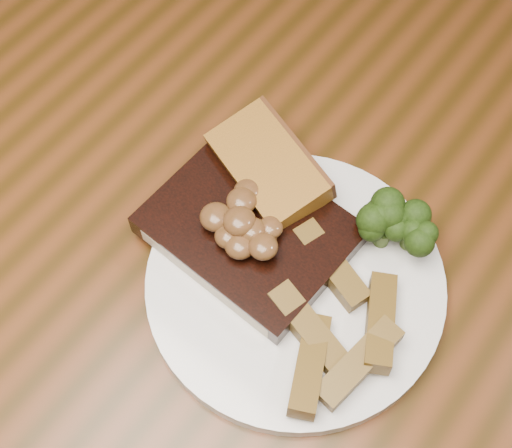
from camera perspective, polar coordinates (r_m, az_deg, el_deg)
The scene contains 9 objects.
ground at distance 1.36m, azimuth -0.61°, elevation -15.38°, with size 4.50×4.50×0.00m, color #3B240D.
dining_table at distance 0.73m, azimuth -1.10°, elevation -3.78°, with size 1.60×0.90×0.75m.
plate at distance 0.62m, azimuth 3.14°, elevation -4.83°, with size 0.26×0.26×0.01m, color silver.
steak at distance 0.62m, azimuth -0.53°, elevation -0.47°, with size 0.17×0.13×0.02m, color black.
steak_bone at distance 0.60m, azimuth -3.86°, elevation -4.46°, with size 0.14×0.01×0.02m, color #C0B294.
mushroom_pile at distance 0.59m, azimuth 0.09°, elevation -0.32°, with size 0.08×0.08×0.03m, color #54301A, non-canonical shape.
garlic_bread at distance 0.65m, azimuth 0.89°, elevation 3.64°, with size 0.11×0.06×0.02m, color #9B5D1C.
potato_wedges at distance 0.59m, azimuth 6.76°, elevation -7.44°, with size 0.11×0.11×0.02m, color brown, non-canonical shape.
broccoli_cluster at distance 0.62m, azimuth 10.63°, elevation -0.79°, with size 0.08×0.08×0.04m, color #1E360C, non-canonical shape.
Camera 1 is at (0.20, -0.23, 1.32)m, focal length 50.00 mm.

